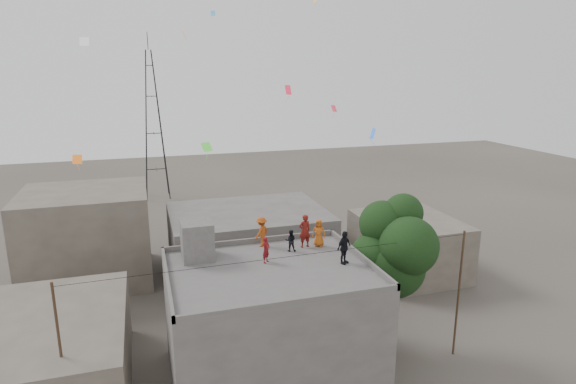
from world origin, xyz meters
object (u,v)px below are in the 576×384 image
(person_red_adult, at_px, (305,231))
(person_dark_adult, at_px, (344,248))
(tree, at_px, (396,250))
(stair_head_box, at_px, (197,240))
(transmission_tower, at_px, (153,125))

(person_red_adult, relative_size, person_dark_adult, 1.09)
(person_red_adult, bearing_deg, tree, 150.98)
(stair_head_box, relative_size, person_red_adult, 1.06)
(person_dark_adult, bearing_deg, stair_head_box, 127.78)
(tree, relative_size, person_dark_adult, 5.27)
(stair_head_box, distance_m, person_red_adult, 5.89)
(transmission_tower, bearing_deg, person_dark_adult, -79.01)
(transmission_tower, height_order, person_dark_adult, transmission_tower)
(stair_head_box, distance_m, tree, 10.80)
(tree, relative_size, transmission_tower, 0.45)
(stair_head_box, bearing_deg, tree, -10.74)
(person_dark_adult, bearing_deg, tree, -14.52)
(tree, height_order, transmission_tower, transmission_tower)
(tree, relative_size, person_red_adult, 4.83)
(tree, distance_m, person_red_adult, 5.12)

